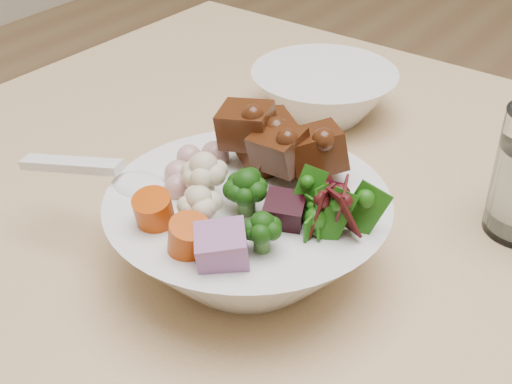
% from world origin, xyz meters
% --- Properties ---
extents(food_bowl, '(0.24, 0.24, 0.13)m').
position_xyz_m(food_bowl, '(-0.21, -0.19, 0.72)').
color(food_bowl, white).
rests_on(food_bowl, dining_table).
extents(soup_spoon, '(0.15, 0.06, 0.03)m').
position_xyz_m(soup_spoon, '(-0.32, -0.24, 0.75)').
color(soup_spoon, white).
rests_on(soup_spoon, food_bowl).
extents(side_bowl, '(0.17, 0.17, 0.06)m').
position_xyz_m(side_bowl, '(-0.31, 0.08, 0.71)').
color(side_bowl, white).
rests_on(side_bowl, dining_table).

